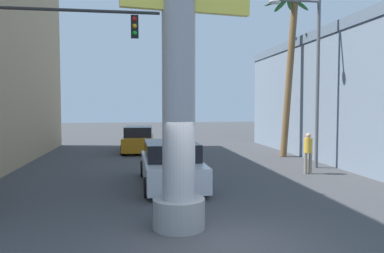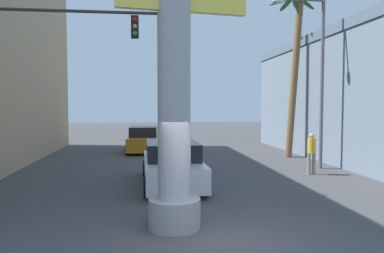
{
  "view_description": "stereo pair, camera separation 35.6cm",
  "coord_description": "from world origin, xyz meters",
  "views": [
    {
      "loc": [
        -1.81,
        -7.05,
        2.87
      ],
      "look_at": [
        0.0,
        5.02,
        2.18
      ],
      "focal_mm": 35.0,
      "sensor_mm": 36.0,
      "label": 1
    },
    {
      "loc": [
        -1.46,
        -7.1,
        2.87
      ],
      "look_at": [
        0.0,
        5.02,
        2.18
      ],
      "focal_mm": 35.0,
      "sensor_mm": 36.0,
      "label": 2
    }
  ],
  "objects": [
    {
      "name": "car_far",
      "position": [
        -1.66,
        16.18,
        0.74
      ],
      "size": [
        2.1,
        4.55,
        1.56
      ],
      "color": "black",
      "rests_on": "ground"
    },
    {
      "name": "pedestrian_mid_right",
      "position": [
        5.3,
        7.59,
        1.01
      ],
      "size": [
        0.38,
        0.38,
        1.72
      ],
      "color": "gray",
      "rests_on": "ground"
    },
    {
      "name": "traffic_light_mast",
      "position": [
        -4.7,
        5.17,
        4.2
      ],
      "size": [
        5.4,
        0.32,
        5.92
      ],
      "color": "#333333",
      "rests_on": "ground"
    },
    {
      "name": "ground_plane",
      "position": [
        0.0,
        10.0,
        0.0
      ],
      "size": [
        91.29,
        91.29,
        0.0
      ],
      "primitive_type": "plane",
      "color": "#424244"
    },
    {
      "name": "street_lamp",
      "position": [
        6.01,
        8.96,
        4.59
      ],
      "size": [
        2.44,
        0.28,
        7.66
      ],
      "color": "#59595E",
      "rests_on": "ground"
    },
    {
      "name": "neon_sign_pole",
      "position": [
        -0.83,
        1.5,
        4.93
      ],
      "size": [
        3.38,
        1.22,
        10.53
      ],
      "color": "#9E9EA3",
      "rests_on": "ground"
    },
    {
      "name": "building_right",
      "position": [
        10.82,
        12.24,
        3.36
      ],
      "size": [
        7.24,
        17.54,
        6.71
      ],
      "color": "slate",
      "rests_on": "ground"
    },
    {
      "name": "car_lead",
      "position": [
        -0.58,
        6.27,
        0.74
      ],
      "size": [
        2.14,
        4.99,
        1.56
      ],
      "color": "black",
      "rests_on": "ground"
    },
    {
      "name": "palm_tree_mid_right",
      "position": [
        6.59,
        12.76,
        5.48
      ],
      "size": [
        2.6,
        2.72,
        8.95
      ],
      "color": "brown",
      "rests_on": "ground"
    }
  ]
}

